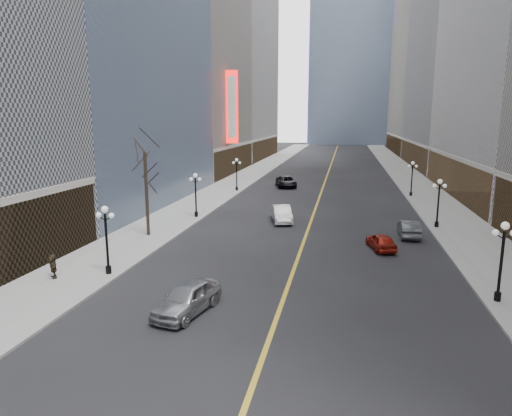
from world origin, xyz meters
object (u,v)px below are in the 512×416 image
at_px(streetlamp_west_1, 106,233).
at_px(car_nb_near, 187,298).
at_px(streetlamp_west_2, 196,190).
at_px(streetlamp_west_3, 237,171).
at_px(streetlamp_east_1, 502,253).
at_px(streetlamp_east_3, 412,175).
at_px(streetlamp_east_2, 439,198).
at_px(car_sb_mid, 381,241).
at_px(car_nb_mid, 282,214).
at_px(car_nb_far, 286,182).
at_px(car_sb_far, 409,228).

relative_size(streetlamp_west_1, car_nb_near, 0.94).
relative_size(streetlamp_west_2, streetlamp_west_3, 1.00).
relative_size(streetlamp_east_1, streetlamp_east_3, 1.00).
bearing_deg(streetlamp_east_1, streetlamp_west_3, 123.25).
height_order(streetlamp_east_3, streetlamp_west_2, same).
xyz_separation_m(streetlamp_east_2, car_sb_mid, (-5.64, -8.28, -2.24)).
bearing_deg(car_nb_mid, car_nb_near, -108.57).
bearing_deg(streetlamp_east_2, streetlamp_east_1, -90.00).
bearing_deg(streetlamp_east_3, car_nb_far, 162.83).
height_order(streetlamp_west_1, streetlamp_west_3, same).
distance_m(streetlamp_east_1, car_sb_far, 14.80).
bearing_deg(car_sb_mid, streetlamp_west_2, -38.95).
relative_size(streetlamp_east_3, car_sb_far, 1.02).
bearing_deg(car_nb_far, car_sb_mid, -83.91).
height_order(streetlamp_west_1, car_nb_far, streetlamp_west_1).
xyz_separation_m(streetlamp_west_3, car_nb_near, (7.05, -40.56, -2.08)).
distance_m(streetlamp_east_1, car_sb_mid, 11.46).
bearing_deg(streetlamp_west_3, streetlamp_west_2, -90.00).
xyz_separation_m(streetlamp_west_2, car_nb_far, (6.33, 23.34, -2.09)).
xyz_separation_m(car_nb_near, car_nb_far, (-0.72, 45.89, -0.00)).
height_order(streetlamp_east_3, car_sb_far, streetlamp_east_3).
xyz_separation_m(streetlamp_west_3, car_nb_mid, (8.95, -18.02, -2.09)).
relative_size(streetlamp_east_2, streetlamp_east_3, 1.00).
distance_m(streetlamp_west_1, car_nb_mid, 20.20).
bearing_deg(streetlamp_east_3, streetlamp_east_1, -90.00).
relative_size(streetlamp_west_3, car_nb_near, 0.94).
height_order(streetlamp_east_1, car_sb_far, streetlamp_east_1).
distance_m(streetlamp_east_1, streetlamp_east_2, 18.00).
bearing_deg(streetlamp_east_1, car_nb_mid, 129.16).
bearing_deg(car_nb_near, streetlamp_east_2, 66.58).
xyz_separation_m(car_nb_near, car_nb_mid, (1.91, 22.54, -0.01)).
bearing_deg(streetlamp_west_1, streetlamp_east_3, 56.75).
relative_size(streetlamp_east_1, car_sb_mid, 1.17).
bearing_deg(car_nb_mid, car_sb_mid, -56.24).
distance_m(streetlamp_east_3, streetlamp_west_1, 43.05).
bearing_deg(streetlamp_east_3, streetlamp_east_2, -90.00).
distance_m(streetlamp_east_1, car_nb_near, 17.29).
distance_m(car_sb_mid, car_sb_far, 5.32).
bearing_deg(streetlamp_west_2, car_sb_mid, -24.74).
xyz_separation_m(streetlamp_east_2, car_sb_far, (-2.99, -3.66, -2.17)).
distance_m(streetlamp_west_2, car_nb_near, 23.72).
bearing_deg(car_nb_mid, streetlamp_east_1, -64.57).
xyz_separation_m(streetlamp_east_1, streetlamp_west_2, (-23.60, 18.00, 0.00)).
relative_size(streetlamp_east_3, car_nb_mid, 0.92).
height_order(streetlamp_east_2, car_sb_mid, streetlamp_east_2).
relative_size(car_sb_mid, car_sb_far, 0.87).
xyz_separation_m(streetlamp_west_1, car_nb_near, (7.05, -4.56, -2.08)).
relative_size(streetlamp_east_2, streetlamp_west_1, 1.00).
xyz_separation_m(car_nb_far, car_sb_mid, (11.63, -31.61, -0.16)).
xyz_separation_m(streetlamp_east_1, car_nb_far, (-17.27, 41.34, -2.09)).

